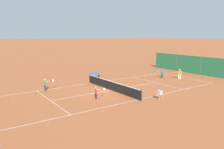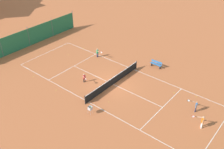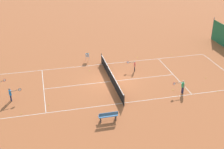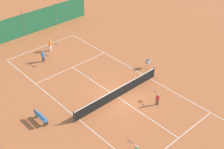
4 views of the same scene
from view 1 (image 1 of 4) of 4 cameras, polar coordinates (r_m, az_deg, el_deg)
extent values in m
plane|color=#B25B33|center=(22.58, -0.17, -4.13)|extent=(600.00, 600.00, 0.00)
cube|color=white|center=(30.80, 18.32, -0.74)|extent=(8.25, 0.05, 0.01)
cube|color=white|center=(19.48, 6.79, -6.56)|extent=(0.05, 23.85, 0.01)
cube|color=white|center=(25.95, -5.35, -2.26)|extent=(0.05, 23.85, 0.01)
cube|color=white|center=(19.77, -15.68, -6.63)|extent=(8.20, 0.05, 0.01)
cube|color=white|center=(26.66, 11.20, -2.08)|extent=(8.20, 0.05, 0.01)
cube|color=white|center=(22.58, -0.17, -4.12)|extent=(0.05, 12.80, 0.01)
cylinder|color=#2D2D2D|center=(19.01, 7.73, -5.35)|extent=(0.08, 0.08, 1.06)
cylinder|color=#2D2D2D|center=(26.23, -5.86, -0.96)|extent=(0.08, 0.08, 1.06)
cube|color=black|center=(22.47, -0.17, -3.01)|extent=(9.10, 0.02, 0.91)
cube|color=white|center=(22.36, -0.17, -1.82)|extent=(9.10, 0.04, 0.06)
cube|color=#236B42|center=(33.53, 22.14, 2.13)|extent=(17.20, 0.04, 2.60)
cylinder|color=#59595E|center=(33.51, 22.16, 2.38)|extent=(0.08, 0.08, 2.90)
cylinder|color=#59595E|center=(36.00, 16.42, 3.23)|extent=(0.08, 0.08, 2.90)
cylinder|color=#59595E|center=(38.80, 11.46, 3.93)|extent=(0.08, 0.08, 2.90)
cylinder|color=white|center=(29.51, 17.40, -0.55)|extent=(0.11, 0.11, 0.62)
cylinder|color=white|center=(29.54, 17.02, -0.52)|extent=(0.11, 0.11, 0.62)
cube|color=orange|center=(29.43, 17.27, 0.51)|extent=(0.34, 0.29, 0.48)
sphere|color=tan|center=(29.38, 17.31, 1.22)|extent=(0.19, 0.19, 0.19)
cylinder|color=tan|center=(29.41, 17.63, 0.49)|extent=(0.07, 0.07, 0.48)
cylinder|color=tan|center=(29.20, 16.85, 0.84)|extent=(0.29, 0.45, 0.07)
cylinder|color=black|center=(28.86, 16.74, 0.74)|extent=(0.13, 0.21, 0.03)
torus|color=red|center=(28.61, 16.66, 0.66)|extent=(0.16, 0.26, 0.28)
cylinder|color=silver|center=(28.61, 16.66, 0.66)|extent=(0.13, 0.22, 0.25)
cylinder|color=black|center=(19.69, -4.25, -5.56)|extent=(0.09, 0.09, 0.51)
cylinder|color=black|center=(19.54, -4.14, -5.69)|extent=(0.09, 0.09, 0.51)
cube|color=red|center=(19.50, -4.21, -4.34)|extent=(0.28, 0.21, 0.40)
sphere|color=tan|center=(19.42, -4.22, -3.48)|extent=(0.16, 0.16, 0.16)
cylinder|color=tan|center=(19.65, -4.31, -4.23)|extent=(0.06, 0.06, 0.40)
cylinder|color=tan|center=(19.35, -3.54, -3.97)|extent=(0.18, 0.39, 0.06)
cylinder|color=black|center=(19.42, -2.71, -3.91)|extent=(0.08, 0.18, 0.03)
torus|color=red|center=(19.47, -2.05, -3.86)|extent=(0.11, 0.27, 0.28)
cylinder|color=silver|center=(19.47, -2.05, -3.86)|extent=(0.08, 0.24, 0.25)
cylinder|color=#23284C|center=(29.56, 13.07, -0.36)|extent=(0.10, 0.10, 0.58)
cylinder|color=#23284C|center=(29.64, 12.75, -0.32)|extent=(0.10, 0.10, 0.58)
cube|color=blue|center=(29.51, 12.95, 0.64)|extent=(0.31, 0.23, 0.45)
sphere|color=#A37556|center=(29.46, 12.97, 1.30)|extent=(0.18, 0.18, 0.18)
cylinder|color=#A37556|center=(29.43, 13.26, 0.60)|extent=(0.07, 0.07, 0.45)
cylinder|color=#A37556|center=(29.37, 12.45, 0.97)|extent=(0.18, 0.45, 0.07)
cylinder|color=black|center=(29.08, 12.15, 0.89)|extent=(0.08, 0.21, 0.03)
torus|color=black|center=(28.87, 11.93, 0.83)|extent=(0.09, 0.28, 0.28)
cylinder|color=silver|center=(28.87, 11.93, 0.83)|extent=(0.07, 0.24, 0.25)
cylinder|color=#23284C|center=(23.36, -17.15, -3.37)|extent=(0.10, 0.10, 0.59)
cylinder|color=#23284C|center=(23.19, -16.96, -3.45)|extent=(0.10, 0.10, 0.59)
cube|color=#239E5B|center=(23.16, -17.12, -2.16)|extent=(0.30, 0.18, 0.46)
sphere|color=tan|center=(23.09, -17.17, -1.32)|extent=(0.18, 0.18, 0.18)
cylinder|color=tan|center=(23.32, -17.30, -2.08)|extent=(0.07, 0.07, 0.46)
cylinder|color=tan|center=(23.04, -16.45, -1.72)|extent=(0.10, 0.46, 0.07)
cylinder|color=black|center=(23.17, -15.70, -1.62)|extent=(0.05, 0.21, 0.03)
torus|color=red|center=(23.27, -15.15, -1.54)|extent=(0.05, 0.28, 0.28)
cylinder|color=silver|center=(23.27, -15.15, -1.54)|extent=(0.02, 0.25, 0.25)
sphere|color=#CCE033|center=(14.90, -16.35, -12.21)|extent=(0.07, 0.07, 0.07)
sphere|color=#CCE033|center=(21.48, 7.77, -4.89)|extent=(0.07, 0.07, 0.07)
sphere|color=#CCE033|center=(22.94, -15.08, -4.18)|extent=(0.07, 0.07, 0.07)
sphere|color=#CCE033|center=(16.49, -2.46, -9.56)|extent=(0.07, 0.07, 0.07)
sphere|color=#CCE033|center=(23.17, -25.02, -4.66)|extent=(0.07, 0.07, 0.07)
sphere|color=#CCE033|center=(20.56, -24.42, -6.44)|extent=(0.07, 0.07, 0.07)
sphere|color=#CCE033|center=(28.53, 6.57, -1.07)|extent=(0.07, 0.07, 0.07)
sphere|color=#CCE033|center=(30.61, 8.55, -0.34)|extent=(0.07, 0.07, 0.07)
cylinder|color=#B7B7BC|center=(19.57, 13.02, -5.85)|extent=(0.02, 0.02, 0.55)
cylinder|color=#B7B7BC|center=(19.79, 12.29, -5.64)|extent=(0.02, 0.02, 0.55)
cylinder|color=#B7B7BC|center=(19.33, 12.34, -6.03)|extent=(0.02, 0.02, 0.55)
cylinder|color=#B7B7BC|center=(19.55, 11.60, -5.81)|extent=(0.02, 0.02, 0.55)
cube|color=#B7B7BC|center=(19.48, 12.34, -5.03)|extent=(0.34, 0.34, 0.02)
cube|color=#B7B7BC|center=(19.56, 12.70, -4.49)|extent=(0.34, 0.02, 0.34)
cube|color=#B7B7BC|center=(19.32, 12.02, -4.65)|extent=(0.34, 0.02, 0.34)
cube|color=#B7B7BC|center=(19.33, 12.73, -4.67)|extent=(0.02, 0.34, 0.34)
cube|color=#B7B7BC|center=(19.55, 12.00, -4.47)|extent=(0.02, 0.34, 0.34)
sphere|color=#CCE033|center=(19.35, 12.17, -5.00)|extent=(0.07, 0.07, 0.07)
sphere|color=#CCE033|center=(19.53, 12.47, -4.87)|extent=(0.07, 0.07, 0.07)
sphere|color=#CCE033|center=(19.48, 12.55, -4.92)|extent=(0.07, 0.07, 0.07)
sphere|color=#CCE033|center=(19.49, 12.67, -4.91)|extent=(0.07, 0.07, 0.07)
sphere|color=#CCE033|center=(19.55, 12.64, -4.86)|extent=(0.07, 0.07, 0.07)
sphere|color=#CCE033|center=(19.39, 12.14, -4.97)|extent=(0.07, 0.07, 0.07)
sphere|color=#CCE033|center=(19.43, 12.82, -4.80)|extent=(0.07, 0.07, 0.07)
sphere|color=#CCE033|center=(19.44, 12.10, -4.76)|extent=(0.07, 0.07, 0.07)
sphere|color=#CCE033|center=(19.54, 12.22, -4.69)|extent=(0.07, 0.07, 0.07)
sphere|color=#CCE033|center=(19.43, 12.61, -4.78)|extent=(0.07, 0.07, 0.07)
sphere|color=#CCE033|center=(19.42, 12.54, -4.79)|extent=(0.07, 0.07, 0.07)
sphere|color=#CCE033|center=(19.44, 12.69, -4.78)|extent=(0.07, 0.07, 0.07)
sphere|color=#CCE033|center=(19.45, 12.70, -4.60)|extent=(0.07, 0.07, 0.07)
sphere|color=#CCE033|center=(19.47, 12.13, -4.56)|extent=(0.07, 0.07, 0.07)
sphere|color=#CCE033|center=(19.39, 12.52, -4.64)|extent=(0.07, 0.07, 0.07)
sphere|color=#CCE033|center=(19.44, 12.76, -4.61)|extent=(0.07, 0.07, 0.07)
sphere|color=#CCE033|center=(19.59, 12.37, -4.49)|extent=(0.07, 0.07, 0.07)
cube|color=#336699|center=(28.60, -4.48, -0.17)|extent=(0.36, 1.50, 0.05)
cube|color=#336699|center=(28.69, -4.65, 0.38)|extent=(0.04, 1.50, 0.28)
cube|color=#333338|center=(28.95, -3.45, -0.48)|extent=(0.32, 0.06, 0.44)
cube|color=#333338|center=(28.35, -5.52, -0.74)|extent=(0.32, 0.06, 0.44)
camera|label=2|loc=(30.07, 61.24, 27.65)|focal=42.00mm
camera|label=3|loc=(48.31, -12.51, 19.96)|focal=50.00mm
camera|label=4|loc=(34.08, -42.17, 26.09)|focal=50.00mm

